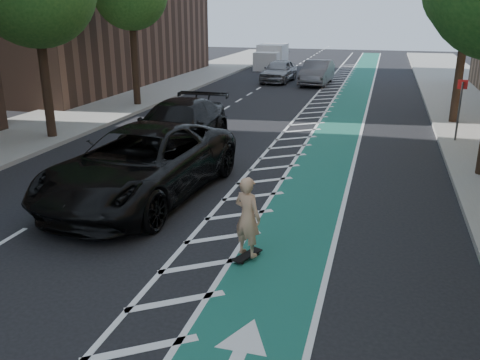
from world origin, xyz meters
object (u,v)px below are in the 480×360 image
(barrel_a, at_px, (112,183))
(suv_near, at_px, (142,164))
(skateboarder, at_px, (248,217))
(suv_far, at_px, (177,127))

(barrel_a, bearing_deg, suv_near, 24.74)
(skateboarder, relative_size, barrel_a, 1.78)
(suv_far, bearing_deg, skateboarder, -58.46)
(barrel_a, bearing_deg, skateboarder, -28.52)
(skateboarder, bearing_deg, barrel_a, -4.85)
(suv_near, xyz_separation_m, suv_far, (-0.96, 4.83, -0.07))
(skateboarder, distance_m, suv_near, 4.69)
(suv_near, bearing_deg, suv_far, 105.92)
(suv_far, height_order, barrel_a, suv_far)
(skateboarder, height_order, suv_far, skateboarder)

